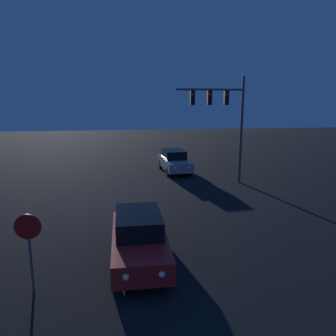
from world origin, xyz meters
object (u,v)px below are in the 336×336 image
object	(u,v)px
car_near	(139,237)
stop_sign	(29,238)
traffic_signal_mast	(224,112)
car_far	(174,161)

from	to	relation	value
car_near	stop_sign	world-z (taller)	stop_sign
car_near	traffic_signal_mast	bearing A→B (deg)	-121.24
car_far	stop_sign	world-z (taller)	stop_sign
car_near	stop_sign	xyz separation A→B (m)	(-3.16, -1.52, 0.83)
car_far	stop_sign	bearing A→B (deg)	62.50
car_far	stop_sign	distance (m)	16.87
traffic_signal_mast	stop_sign	xyz separation A→B (m)	(-9.27, -11.55, -3.03)
car_far	traffic_signal_mast	xyz separation A→B (m)	(2.60, -3.93, 3.86)
traffic_signal_mast	stop_sign	bearing A→B (deg)	-128.76
car_near	traffic_signal_mast	world-z (taller)	traffic_signal_mast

